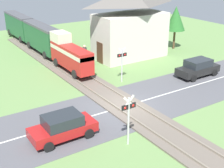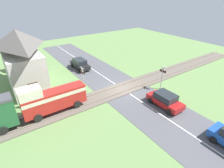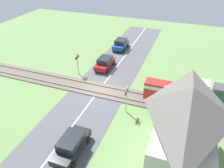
{
  "view_description": "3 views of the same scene",
  "coord_description": "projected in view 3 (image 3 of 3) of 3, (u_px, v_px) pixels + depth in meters",
  "views": [
    {
      "loc": [
        -11.64,
        -16.21,
        9.87
      ],
      "look_at": [
        0.0,
        1.59,
        1.2
      ],
      "focal_mm": 50.0,
      "sensor_mm": 36.0,
      "label": 1
    },
    {
      "loc": [
        -14.82,
        11.89,
        10.8
      ],
      "look_at": [
        0.0,
        1.59,
        1.2
      ],
      "focal_mm": 28.0,
      "sensor_mm": 36.0,
      "label": 2
    },
    {
      "loc": [
        19.18,
        8.66,
        14.24
      ],
      "look_at": [
        0.0,
        1.59,
        1.2
      ],
      "focal_mm": 35.0,
      "sensor_mm": 36.0,
      "label": 3
    }
  ],
  "objects": [
    {
      "name": "ground_plane",
      "position": [
        99.0,
        90.0,
        25.35
      ],
      "size": [
        60.0,
        60.0,
        0.0
      ],
      "primitive_type": "plane",
      "color": "#66894C"
    },
    {
      "name": "road_surface",
      "position": [
        99.0,
        90.0,
        25.35
      ],
      "size": [
        48.0,
        6.4,
        0.02
      ],
      "color": "#515156",
      "rests_on": "ground_plane"
    },
    {
      "name": "track_bed",
      "position": [
        99.0,
        90.0,
        25.31
      ],
      "size": [
        2.8,
        48.0,
        0.24
      ],
      "color": "#665B51",
      "rests_on": "ground_plane"
    },
    {
      "name": "car_near_crossing",
      "position": [
        105.0,
        62.0,
        29.62
      ],
      "size": [
        3.86,
        1.85,
        1.51
      ],
      "color": "#A81919",
      "rests_on": "ground_plane"
    },
    {
      "name": "car_far_side",
      "position": [
        71.0,
        145.0,
        17.38
      ],
      "size": [
        4.07,
        1.8,
        1.56
      ],
      "color": "black",
      "rests_on": "ground_plane"
    },
    {
      "name": "car_behind_queue",
      "position": [
        121.0,
        44.0,
        35.02
      ],
      "size": [
        3.69,
        1.86,
        1.61
      ],
      "color": "#1E4CA8",
      "rests_on": "ground_plane"
    },
    {
      "name": "crossing_signal_west_approach",
      "position": [
        77.0,
        60.0,
        27.53
      ],
      "size": [
        0.9,
        0.18,
        3.01
      ],
      "color": "#B7B7B7",
      "rests_on": "ground_plane"
    },
    {
      "name": "crossing_signal_east_approach",
      "position": [
        126.0,
        96.0,
        21.09
      ],
      "size": [
        0.9,
        0.18,
        3.01
      ],
      "color": "#B7B7B7",
      "rests_on": "ground_plane"
    },
    {
      "name": "station_building",
      "position": [
        183.0,
        132.0,
        14.85
      ],
      "size": [
        7.96,
        4.06,
        7.16
      ],
      "color": "beige",
      "rests_on": "ground_plane"
    },
    {
      "name": "pedestrian_by_station",
      "position": [
        194.0,
        120.0,
        19.82
      ],
      "size": [
        0.44,
        0.44,
        1.77
      ],
      "color": "#333338",
      "rests_on": "ground_plane"
    }
  ]
}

